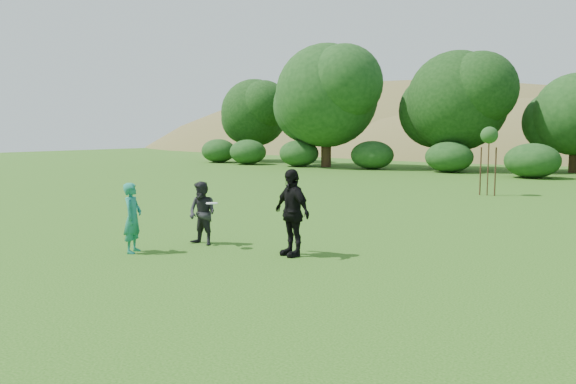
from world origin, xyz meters
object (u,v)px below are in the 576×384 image
(player_black, at_px, (292,212))
(player_grey, at_px, (202,213))
(sapling, at_px, (489,137))
(player_teal, at_px, (133,218))

(player_black, bearing_deg, player_grey, -155.16)
(player_grey, distance_m, player_black, 2.40)
(player_grey, distance_m, sapling, 14.55)
(player_teal, height_order, player_grey, player_teal)
(player_teal, bearing_deg, player_grey, -51.40)
(player_teal, distance_m, player_black, 3.51)
(player_black, xyz_separation_m, sapling, (0.40, 13.95, 1.48))
(player_teal, relative_size, player_black, 0.83)
(player_teal, distance_m, player_grey, 1.64)
(sapling, bearing_deg, player_grey, -101.09)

